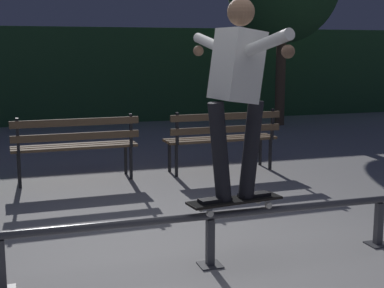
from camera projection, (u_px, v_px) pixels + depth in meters
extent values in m
plane|color=#ADAAA8|center=(214.00, 269.00, 4.34)|extent=(90.00, 90.00, 0.00)
cube|color=#2D5B33|center=(78.00, 75.00, 13.06)|extent=(24.00, 1.20, 2.19)
cylinder|color=#47474C|center=(210.00, 216.00, 4.34)|extent=(3.69, 0.06, 0.06)
cube|color=#47474C|center=(1.00, 266.00, 3.91)|extent=(0.06, 0.06, 0.38)
cube|color=#47474C|center=(210.00, 243.00, 4.38)|extent=(0.06, 0.06, 0.38)
cube|color=#47474C|center=(210.00, 265.00, 4.41)|extent=(0.18, 0.18, 0.01)
cube|color=#47474C|center=(379.00, 224.00, 4.85)|extent=(0.06, 0.06, 0.38)
cube|color=#47474C|center=(377.00, 244.00, 4.88)|extent=(0.18, 0.18, 0.01)
cube|color=black|center=(235.00, 200.00, 4.39)|extent=(0.80, 0.31, 0.02)
cube|color=black|center=(235.00, 199.00, 4.38)|extent=(0.78, 0.29, 0.00)
cube|color=#9E9EA3|center=(263.00, 199.00, 4.50)|extent=(0.07, 0.18, 0.02)
cube|color=#9E9EA3|center=(205.00, 207.00, 4.28)|extent=(0.07, 0.18, 0.02)
cylinder|color=beige|center=(268.00, 205.00, 4.44)|extent=(0.06, 0.04, 0.05)
cylinder|color=beige|center=(258.00, 200.00, 4.58)|extent=(0.06, 0.04, 0.05)
cylinder|color=beige|center=(210.00, 214.00, 4.21)|extent=(0.06, 0.04, 0.05)
cylinder|color=beige|center=(201.00, 208.00, 4.35)|extent=(0.06, 0.04, 0.05)
cube|color=black|center=(254.00, 195.00, 4.46)|extent=(0.27, 0.14, 0.03)
cube|color=black|center=(215.00, 200.00, 4.31)|extent=(0.27, 0.14, 0.03)
cylinder|color=black|center=(251.00, 150.00, 4.38)|extent=(0.22, 0.15, 0.79)
cylinder|color=black|center=(220.00, 152.00, 4.26)|extent=(0.22, 0.15, 0.79)
cube|color=silver|center=(237.00, 66.00, 4.21)|extent=(0.38, 0.40, 0.57)
cylinder|color=silver|center=(265.00, 44.00, 3.84)|extent=(0.17, 0.61, 0.21)
cylinder|color=silver|center=(214.00, 45.00, 4.52)|extent=(0.17, 0.61, 0.21)
sphere|color=brown|center=(288.00, 52.00, 3.60)|extent=(0.09, 0.09, 0.09)
sphere|color=brown|center=(198.00, 51.00, 4.77)|extent=(0.09, 0.09, 0.09)
sphere|color=brown|center=(241.00, 12.00, 4.15)|extent=(0.21, 0.21, 0.21)
cube|color=black|center=(126.00, 159.00, 7.59)|extent=(0.04, 0.04, 0.44)
cube|color=black|center=(131.00, 163.00, 7.29)|extent=(0.04, 0.04, 0.44)
cube|color=black|center=(131.00, 131.00, 7.18)|extent=(0.04, 0.04, 0.44)
cube|color=black|center=(19.00, 166.00, 7.13)|extent=(0.04, 0.04, 0.44)
cube|color=black|center=(20.00, 171.00, 6.83)|extent=(0.04, 0.04, 0.44)
cube|color=black|center=(18.00, 136.00, 6.72)|extent=(0.04, 0.04, 0.44)
cube|color=brown|center=(73.00, 145.00, 7.30)|extent=(1.60, 0.14, 0.04)
cube|color=brown|center=(75.00, 146.00, 7.17)|extent=(1.60, 0.14, 0.04)
cube|color=brown|center=(76.00, 148.00, 7.04)|extent=(1.60, 0.14, 0.04)
cube|color=brown|center=(76.00, 136.00, 6.95)|extent=(1.60, 0.08, 0.09)
cube|color=brown|center=(76.00, 122.00, 6.92)|extent=(1.60, 0.08, 0.09)
cube|color=black|center=(260.00, 150.00, 8.19)|extent=(0.04, 0.04, 0.44)
cube|color=black|center=(270.00, 154.00, 7.89)|extent=(0.04, 0.04, 0.44)
cube|color=black|center=(272.00, 124.00, 7.78)|extent=(0.04, 0.04, 0.44)
cube|color=black|center=(169.00, 157.00, 7.73)|extent=(0.04, 0.04, 0.44)
cube|color=black|center=(176.00, 161.00, 7.44)|extent=(0.04, 0.04, 0.44)
cube|color=black|center=(177.00, 129.00, 7.32)|extent=(0.04, 0.04, 0.44)
cube|color=brown|center=(217.00, 137.00, 7.90)|extent=(1.60, 0.14, 0.04)
cube|color=brown|center=(220.00, 139.00, 7.77)|extent=(1.60, 0.14, 0.04)
cube|color=brown|center=(224.00, 140.00, 7.64)|extent=(1.60, 0.14, 0.04)
cube|color=brown|center=(226.00, 129.00, 7.55)|extent=(1.60, 0.08, 0.09)
cube|color=brown|center=(227.00, 116.00, 7.52)|extent=(1.60, 0.08, 0.09)
cylinder|color=brown|center=(280.00, 78.00, 12.39)|extent=(0.22, 0.22, 2.13)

